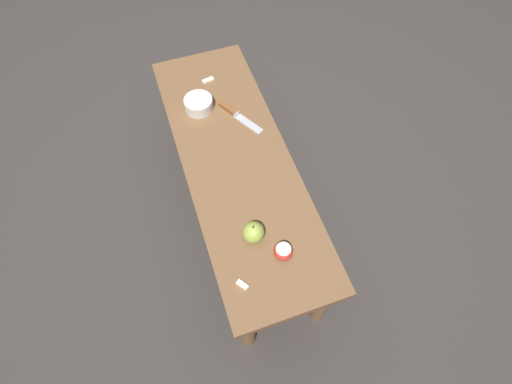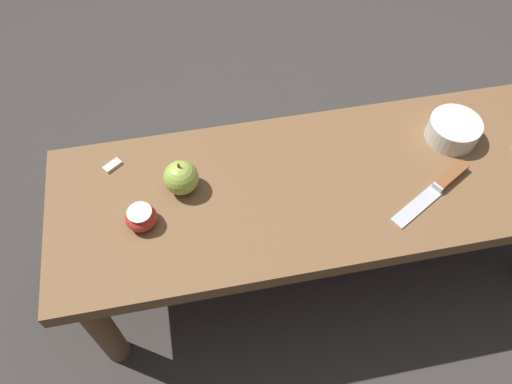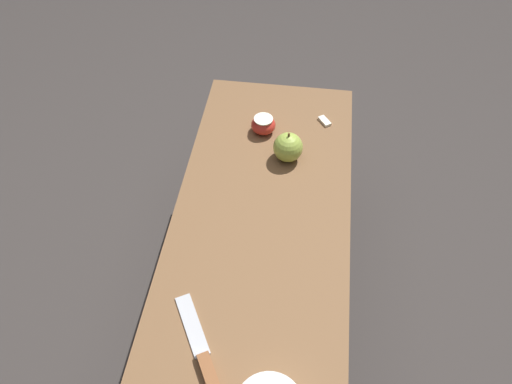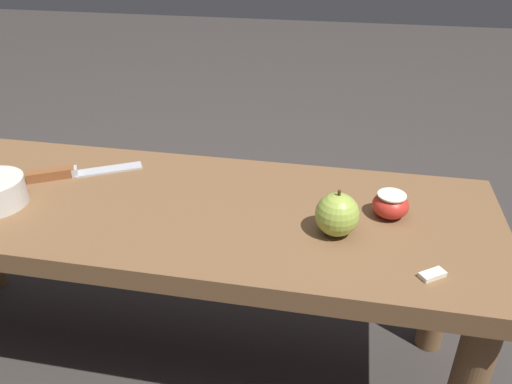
% 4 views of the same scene
% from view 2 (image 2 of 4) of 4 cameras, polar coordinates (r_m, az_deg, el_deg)
% --- Properties ---
extents(ground_plane, '(8.00, 8.00, 0.00)m').
position_cam_2_polar(ground_plane, '(1.51, 6.87, -8.09)').
color(ground_plane, '#383330').
extents(wooden_bench, '(1.29, 0.42, 0.42)m').
position_cam_2_polar(wooden_bench, '(1.20, 8.58, -0.42)').
color(wooden_bench, brown).
rests_on(wooden_bench, ground_plane).
extents(knife, '(0.22, 0.14, 0.02)m').
position_cam_2_polar(knife, '(1.19, 20.44, 0.81)').
color(knife, '#B7BABF').
rests_on(knife, wooden_bench).
extents(apple_whole, '(0.08, 0.08, 0.09)m').
position_cam_2_polar(apple_whole, '(1.10, -8.56, 1.62)').
color(apple_whole, '#9EB747').
rests_on(apple_whole, wooden_bench).
extents(apple_cut, '(0.07, 0.07, 0.05)m').
position_cam_2_polar(apple_cut, '(1.08, -12.99, -2.85)').
color(apple_cut, red).
rests_on(apple_cut, wooden_bench).
extents(apple_slice_near_knife, '(0.04, 0.04, 0.01)m').
position_cam_2_polar(apple_slice_near_knife, '(1.20, -16.09, 2.93)').
color(apple_slice_near_knife, white).
rests_on(apple_slice_near_knife, wooden_bench).
extents(bowl, '(0.12, 0.12, 0.05)m').
position_cam_2_polar(bowl, '(1.28, 21.62, 6.61)').
color(bowl, silver).
rests_on(bowl, wooden_bench).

